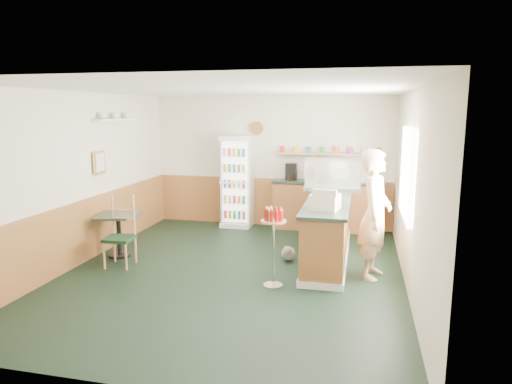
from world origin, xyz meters
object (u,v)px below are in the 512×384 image
(display_case, at_px, (333,174))
(drinks_fridge, at_px, (237,181))
(cash_register, at_px, (325,202))
(cafe_table, at_px, (119,227))
(cafe_chair, at_px, (122,229))
(shopkeeper, at_px, (375,215))
(condiment_stand, at_px, (273,233))

(display_case, bearing_deg, drinks_fridge, 155.11)
(cash_register, xyz_separation_m, cafe_table, (-3.40, 0.20, -0.61))
(cash_register, xyz_separation_m, cafe_chair, (-3.14, -0.15, -0.54))
(cash_register, distance_m, cafe_table, 3.46)
(cash_register, relative_size, cafe_chair, 0.36)
(drinks_fridge, height_order, cafe_table, drinks_fridge)
(drinks_fridge, distance_m, shopkeeper, 3.67)
(drinks_fridge, xyz_separation_m, cafe_chair, (-1.12, -2.77, -0.37))
(shopkeeper, bearing_deg, condiment_stand, 126.87)
(condiment_stand, bearing_deg, cafe_table, 165.42)
(display_case, bearing_deg, condiment_stand, -106.45)
(shopkeeper, xyz_separation_m, cafe_table, (-4.10, 0.04, -0.43))
(display_case, bearing_deg, cafe_table, -156.45)
(drinks_fridge, xyz_separation_m, shopkeeper, (2.72, -2.46, -0.01))
(drinks_fridge, relative_size, display_case, 1.93)
(display_case, xyz_separation_m, shopkeeper, (0.70, -1.52, -0.35))
(cash_register, bearing_deg, cafe_chair, -167.12)
(cash_register, relative_size, shopkeeper, 0.21)
(cafe_chair, bearing_deg, cafe_table, 121.65)
(drinks_fridge, height_order, display_case, drinks_fridge)
(cash_register, bearing_deg, drinks_fridge, 137.79)
(cafe_table, bearing_deg, cafe_chair, -53.71)
(cafe_table, xyz_separation_m, cafe_chair, (0.26, -0.35, 0.07))
(shopkeeper, distance_m, cafe_chair, 3.87)
(cash_register, bearing_deg, cafe_table, -173.24)
(cash_register, height_order, cafe_chair, cash_register)
(cash_register, height_order, condiment_stand, cash_register)
(cafe_table, bearing_deg, drinks_fridge, 60.41)
(display_case, height_order, cash_register, display_case)
(drinks_fridge, height_order, cash_register, drinks_fridge)
(display_case, bearing_deg, cash_register, -90.00)
(drinks_fridge, distance_m, cash_register, 3.31)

